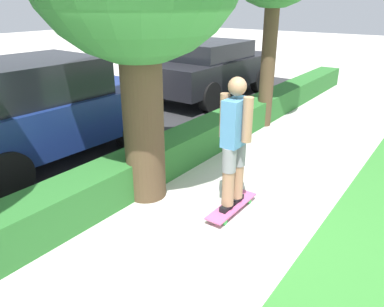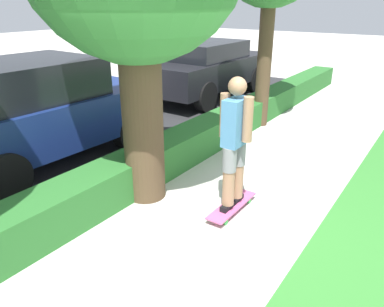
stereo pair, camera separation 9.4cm
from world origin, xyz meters
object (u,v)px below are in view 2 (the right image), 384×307
at_px(skater_person, 235,141).
at_px(parked_car_middle, 37,110).
at_px(skateboard, 232,206).
at_px(parked_car_rear, 207,67).

height_order(skater_person, parked_car_middle, skater_person).
height_order(skateboard, parked_car_middle, parked_car_middle).
relative_size(parked_car_middle, parked_car_rear, 0.91).
distance_m(skateboard, parked_car_middle, 3.67).
relative_size(skateboard, parked_car_middle, 0.24).
distance_m(skater_person, parked_car_rear, 6.37).
bearing_deg(skater_person, parked_car_middle, 95.59).
xyz_separation_m(skateboard, parked_car_rear, (5.17, 3.71, 0.76)).
xyz_separation_m(skateboard, skater_person, (0.00, 0.00, 0.92)).
bearing_deg(skater_person, skateboard, 180.00).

